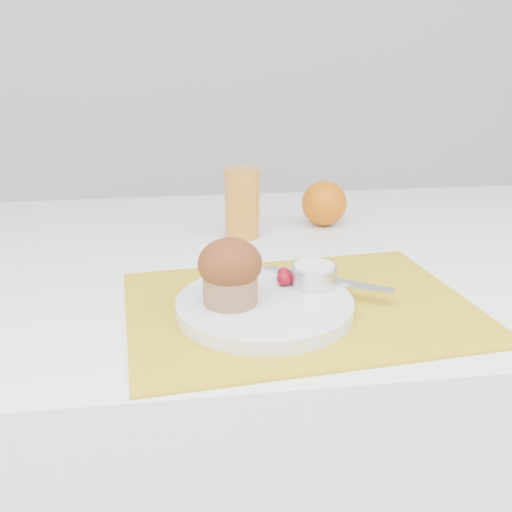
{
  "coord_description": "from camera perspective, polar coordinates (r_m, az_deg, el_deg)",
  "views": [
    {
      "loc": [
        -0.2,
        -0.82,
        1.07
      ],
      "look_at": [
        -0.1,
        -0.1,
        0.8
      ],
      "focal_mm": 40.0,
      "sensor_mm": 36.0,
      "label": 1
    }
  ],
  "objects": [
    {
      "name": "table",
      "position": [
        1.13,
        4.25,
        -17.71
      ],
      "size": [
        1.2,
        0.8,
        0.75
      ],
      "primitive_type": "cube",
      "color": "white",
      "rests_on": "ground"
    },
    {
      "name": "placemat",
      "position": [
        0.74,
        4.4,
        -5.02
      ],
      "size": [
        0.47,
        0.36,
        0.0
      ],
      "primitive_type": "cube",
      "rotation": [
        0.0,
        0.0,
        0.1
      ],
      "color": "gold",
      "rests_on": "table"
    },
    {
      "name": "plate",
      "position": [
        0.72,
        0.87,
        -4.99
      ],
      "size": [
        0.28,
        0.28,
        0.02
      ],
      "primitive_type": "cylinder",
      "rotation": [
        0.0,
        0.0,
        -0.31
      ],
      "color": "silver",
      "rests_on": "placemat"
    },
    {
      "name": "ramekin",
      "position": [
        0.75,
        5.81,
        -2.01
      ],
      "size": [
        0.07,
        0.07,
        0.03
      ],
      "primitive_type": "cylinder",
      "rotation": [
        0.0,
        0.0,
        0.09
      ],
      "color": "silver",
      "rests_on": "plate"
    },
    {
      "name": "cream",
      "position": [
        0.75,
        5.84,
        -1.08
      ],
      "size": [
        0.07,
        0.07,
        0.01
      ],
      "primitive_type": "cylinder",
      "rotation": [
        0.0,
        0.0,
        -0.3
      ],
      "color": "white",
      "rests_on": "ramekin"
    },
    {
      "name": "raspberry_near",
      "position": [
        0.77,
        2.81,
        -1.76
      ],
      "size": [
        0.02,
        0.02,
        0.02
      ],
      "primitive_type": "ellipsoid",
      "color": "#54020F",
      "rests_on": "plate"
    },
    {
      "name": "raspberry_far",
      "position": [
        0.75,
        2.86,
        -2.27
      ],
      "size": [
        0.02,
        0.02,
        0.02
      ],
      "primitive_type": "ellipsoid",
      "color": "#5B020F",
      "rests_on": "plate"
    },
    {
      "name": "butter_knife",
      "position": [
        0.77,
        7.05,
        -2.35
      ],
      "size": [
        0.16,
        0.12,
        0.0
      ],
      "primitive_type": "cube",
      "rotation": [
        0.0,
        0.0,
        -0.6
      ],
      "color": "silver",
      "rests_on": "plate"
    },
    {
      "name": "orange",
      "position": [
        1.08,
        6.83,
        5.25
      ],
      "size": [
        0.08,
        0.08,
        0.08
      ],
      "primitive_type": "sphere",
      "color": "#CC5D07",
      "rests_on": "table"
    },
    {
      "name": "juice_glass",
      "position": [
        1.0,
        -1.41,
        5.32
      ],
      "size": [
        0.07,
        0.07,
        0.12
      ],
      "primitive_type": "cylinder",
      "rotation": [
        0.0,
        0.0,
        0.23
      ],
      "color": "orange",
      "rests_on": "table"
    },
    {
      "name": "muffin",
      "position": [
        0.69,
        -2.61,
        -1.53
      ],
      "size": [
        0.08,
        0.08,
        0.08
      ],
      "color": "#926B47",
      "rests_on": "plate"
    }
  ]
}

